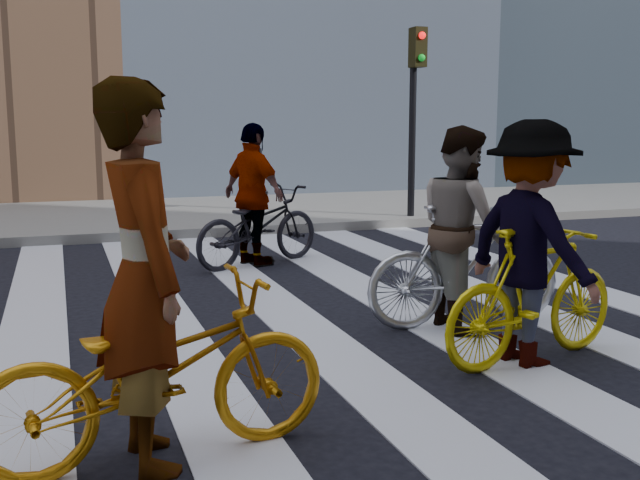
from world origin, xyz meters
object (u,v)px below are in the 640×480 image
bike_yellow_right (534,295)px  rider_mid (461,228)px  bike_yellow_left (157,372)px  rider_left (144,277)px  traffic_signal (415,92)px  bike_silver_mid (465,266)px  rider_rear (254,195)px  rider_right (530,244)px  bike_dark_rear (258,226)px

bike_yellow_right → rider_mid: 1.10m
bike_yellow_left → rider_left: size_ratio=0.93×
traffic_signal → bike_yellow_right: 7.75m
bike_yellow_left → bike_silver_mid: bike_silver_mid is taller
rider_left → rider_rear: 5.47m
rider_left → rider_right: 2.92m
bike_yellow_left → rider_mid: size_ratio=1.06×
traffic_signal → bike_dark_rear: traffic_signal is taller
bike_dark_rear → rider_rear: rider_rear is taller
bike_yellow_right → rider_left: (-2.87, -0.75, 0.48)m
rider_left → rider_rear: bearing=-26.6°
bike_yellow_right → rider_left: size_ratio=0.86×
rider_right → rider_mid: bearing=-14.0°
traffic_signal → rider_mid: bearing=-112.8°
rider_left → rider_mid: bearing=-64.3°
traffic_signal → rider_rear: size_ratio=1.89×
bike_dark_rear → rider_rear: size_ratio=1.07×
traffic_signal → bike_silver_mid: traffic_signal is taller
bike_yellow_left → rider_mid: bearing=-63.9°
rider_rear → rider_right: bearing=167.1°
bike_yellow_right → bike_silver_mid: bearing=-14.0°
bike_dark_rear → rider_mid: 3.49m
rider_mid → traffic_signal: bearing=-18.4°
traffic_signal → bike_yellow_left: bearing=-124.3°
bike_dark_rear → bike_silver_mid: bearing=171.2°
rider_left → rider_mid: 3.37m
bike_dark_rear → rider_right: bearing=166.5°
bike_yellow_right → rider_rear: (-0.99, 4.38, 0.37)m
bike_silver_mid → bike_dark_rear: bearing=20.7°
bike_silver_mid → rider_right: bearing=179.8°
bike_silver_mid → rider_left: 3.44m
rider_rear → rider_mid: bearing=171.2°
bike_silver_mid → rider_right: size_ratio=1.00×
traffic_signal → rider_right: size_ratio=1.87×
bike_yellow_left → rider_right: rider_right is taller
bike_yellow_left → bike_dark_rear: 5.47m
bike_silver_mid → bike_dark_rear: 3.48m
bike_silver_mid → rider_mid: (-0.05, 0.00, 0.33)m
traffic_signal → rider_rear: (-3.53, -2.72, -1.40)m
bike_yellow_right → rider_rear: rider_rear is taller
bike_yellow_right → rider_right: (-0.05, 0.00, 0.38)m
rider_right → bike_yellow_right: bearing=-102.0°
bike_dark_rear → bike_yellow_left: bearing=134.9°
bike_yellow_left → rider_rear: 5.47m
bike_silver_mid → bike_yellow_right: 1.04m
bike_yellow_left → rider_rear: rider_rear is taller
bike_yellow_left → bike_dark_rear: bike_dark_rear is taller
bike_silver_mid → rider_rear: size_ratio=1.01×
traffic_signal → rider_mid: (-2.55, -6.07, -1.41)m
bike_yellow_left → rider_rear: (1.83, 5.14, 0.39)m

